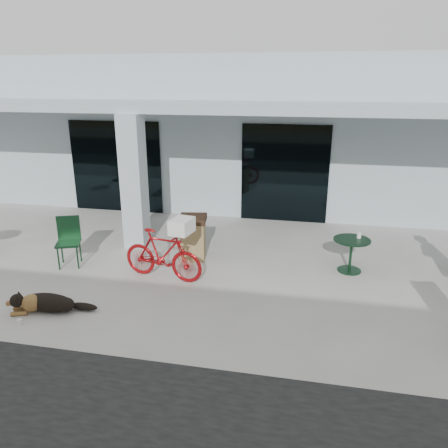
% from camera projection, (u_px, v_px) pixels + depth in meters
% --- Properties ---
extents(ground, '(80.00, 80.00, 0.00)m').
position_uv_depth(ground, '(166.00, 294.00, 8.21)').
color(ground, beige).
rests_on(ground, ground).
extents(building, '(22.00, 7.00, 4.50)m').
position_uv_depth(building, '(242.00, 126.00, 15.39)').
color(building, '#A2B3B8').
rests_on(building, ground).
extents(storefront_glass_left, '(2.80, 0.06, 2.70)m').
position_uv_depth(storefront_glass_left, '(116.00, 167.00, 13.01)').
color(storefront_glass_left, black).
rests_on(storefront_glass_left, ground).
extents(storefront_glass_right, '(2.40, 0.06, 2.70)m').
position_uv_depth(storefront_glass_right, '(285.00, 174.00, 12.06)').
color(storefront_glass_right, black).
rests_on(storefront_glass_right, ground).
extents(column, '(0.50, 0.50, 3.12)m').
position_uv_depth(column, '(134.00, 183.00, 10.13)').
color(column, '#A2B3B8').
rests_on(column, ground).
extents(overhang, '(22.00, 2.80, 0.18)m').
position_uv_depth(overhang, '(209.00, 107.00, 10.53)').
color(overhang, '#A2B3B8').
rests_on(overhang, column).
extents(bicycle, '(1.77, 0.78, 1.03)m').
position_uv_depth(bicycle, '(163.00, 255.00, 8.72)').
color(bicycle, maroon).
rests_on(bicycle, ground).
extents(laundry_basket, '(0.44, 0.54, 0.29)m').
position_uv_depth(laundry_basket, '(182.00, 226.00, 8.35)').
color(laundry_basket, white).
rests_on(laundry_basket, bicycle).
extents(dog, '(1.18, 0.76, 0.37)m').
position_uv_depth(dog, '(49.00, 302.00, 7.56)').
color(dog, black).
rests_on(dog, ground).
extents(cup_near_dog, '(0.10, 0.10, 0.10)m').
position_uv_depth(cup_near_dog, '(20.00, 322.00, 7.18)').
color(cup_near_dog, white).
rests_on(cup_near_dog, ground).
extents(cafe_chair_near, '(0.63, 0.66, 1.06)m').
position_uv_depth(cafe_chair_near, '(68.00, 243.00, 9.31)').
color(cafe_chair_near, '#11321B').
rests_on(cafe_chair_near, ground).
extents(cafe_table_far, '(0.82, 0.82, 0.71)m').
position_uv_depth(cafe_table_far, '(351.00, 255.00, 9.09)').
color(cafe_table_far, '#11321B').
rests_on(cafe_table_far, ground).
extents(cup_on_table, '(0.10, 0.10, 0.12)m').
position_uv_depth(cup_on_table, '(359.00, 235.00, 9.04)').
color(cup_on_table, white).
rests_on(cup_on_table, cafe_table_far).
extents(trash_receptacle, '(0.66, 0.66, 0.99)m').
position_uv_depth(trash_receptacle, '(193.00, 237.00, 9.71)').
color(trash_receptacle, olive).
rests_on(trash_receptacle, ground).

